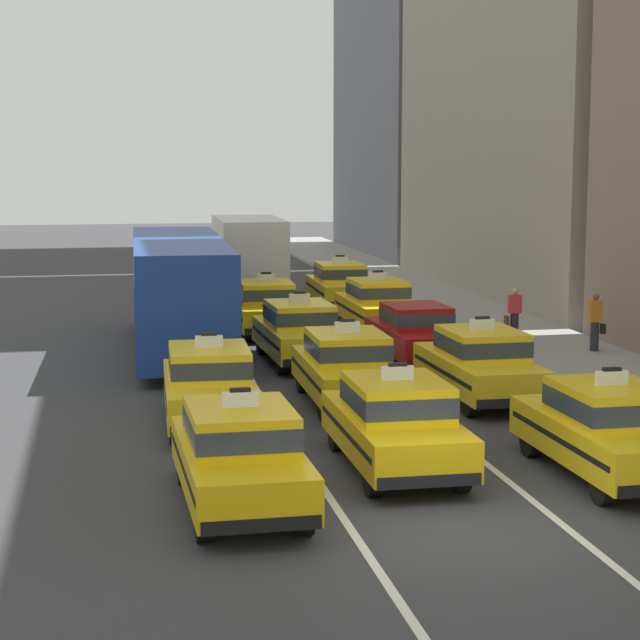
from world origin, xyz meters
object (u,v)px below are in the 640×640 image
object	(u,v)px
taxi_left_nearest	(240,454)
pedestrian_far_corner	(514,315)
taxi_right_second	(480,363)
taxi_right_fourth	(377,304)
sedan_right_third	(415,331)
taxi_center_second	(346,366)
box_truck_center_fifth	(247,257)
taxi_right_nearest	(607,428)
taxi_center_third	(299,331)
pedestrian_near_crosswalk	(595,322)
taxi_center_fourth	(266,306)
taxi_right_fifth	(339,284)
taxi_left_second	(209,384)
taxi_center_nearest	(396,422)
taxi_center_sixth	(219,264)
bus_left_third	(179,288)

from	to	relation	value
taxi_left_nearest	pedestrian_far_corner	bearing A→B (deg)	55.31
taxi_right_second	taxi_right_fourth	world-z (taller)	same
taxi_left_nearest	sedan_right_third	size ratio (longest dim) A/B	1.06
taxi_center_second	sedan_right_third	bearing A→B (deg)	59.04
box_truck_center_fifth	taxi_right_nearest	distance (m)	24.81
taxi_center_third	pedestrian_far_corner	bearing A→B (deg)	11.81
pedestrian_near_crosswalk	taxi_right_nearest	bearing A→B (deg)	-113.01
taxi_center_fourth	pedestrian_near_crosswalk	size ratio (longest dim) A/B	2.84
taxi_right_nearest	sedan_right_third	xyz separation A→B (m)	(-0.27, 11.50, -0.03)
pedestrian_far_corner	taxi_center_second	bearing A→B (deg)	-133.53
sedan_right_third	taxi_right_fifth	bearing A→B (deg)	88.74
taxi_left_second	taxi_center_nearest	bearing A→B (deg)	-54.27
taxi_center_sixth	taxi_left_second	bearing A→B (deg)	-96.17
taxi_center_second	sedan_right_third	size ratio (longest dim) A/B	1.06
box_truck_center_fifth	pedestrian_far_corner	world-z (taller)	box_truck_center_fifth
taxi_center_third	taxi_right_fourth	size ratio (longest dim) A/B	1.01
taxi_left_second	taxi_right_fourth	xyz separation A→B (m)	(6.40, 11.94, 0.00)
taxi_left_second	pedestrian_near_crosswalk	bearing A→B (deg)	29.42
taxi_left_second	pedestrian_far_corner	size ratio (longest dim) A/B	2.88
taxi_left_nearest	taxi_right_second	world-z (taller)	same
taxi_left_second	taxi_center_third	world-z (taller)	same
taxi_right_nearest	taxi_right_second	distance (m)	6.46
taxi_left_nearest	box_truck_center_fifth	world-z (taller)	box_truck_center_fifth
pedestrian_near_crosswalk	pedestrian_far_corner	world-z (taller)	pedestrian_near_crosswalk
taxi_right_nearest	taxi_right_fourth	size ratio (longest dim) A/B	1.00
taxi_center_nearest	pedestrian_far_corner	xyz separation A→B (m)	(6.67, 12.23, 0.07)
taxi_center_fourth	box_truck_center_fifth	distance (m)	7.41
taxi_right_fourth	pedestrian_far_corner	bearing A→B (deg)	-49.72
box_truck_center_fifth	taxi_center_third	bearing A→B (deg)	-90.76
taxi_left_nearest	taxi_left_second	world-z (taller)	same
taxi_left_nearest	taxi_center_third	xyz separation A→B (m)	(3.06, 12.55, 0.00)
pedestrian_far_corner	taxi_center_fourth	bearing A→B (deg)	149.95
bus_left_third	taxi_right_nearest	bearing A→B (deg)	-66.13
pedestrian_near_crosswalk	bus_left_third	bearing A→B (deg)	165.55
taxi_center_fourth	taxi_right_fifth	world-z (taller)	same
taxi_left_nearest	taxi_right_second	size ratio (longest dim) A/B	1.00
bus_left_third	pedestrian_far_corner	size ratio (longest dim) A/B	7.03
taxi_center_fourth	bus_left_third	bearing A→B (deg)	-135.99
taxi_right_nearest	taxi_right_second	size ratio (longest dim) A/B	1.00
taxi_left_second	taxi_right_fourth	distance (m)	13.54
bus_left_third	taxi_center_nearest	world-z (taller)	bus_left_third
taxi_center_second	taxi_right_fourth	size ratio (longest dim) A/B	1.00
taxi_center_nearest	taxi_right_nearest	size ratio (longest dim) A/B	1.00
taxi_right_fourth	taxi_right_fifth	xyz separation A→B (m)	(-0.02, 5.79, 0.00)
taxi_center_nearest	taxi_right_fifth	distance (m)	22.06
taxi_center_nearest	sedan_right_third	xyz separation A→B (m)	(3.21, 10.39, -0.03)
taxi_center_second	taxi_right_nearest	size ratio (longest dim) A/B	1.00
taxi_right_fourth	bus_left_third	bearing A→B (deg)	-157.52
sedan_right_third	taxi_center_fourth	bearing A→B (deg)	119.61
taxi_center_nearest	box_truck_center_fifth	distance (m)	23.49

